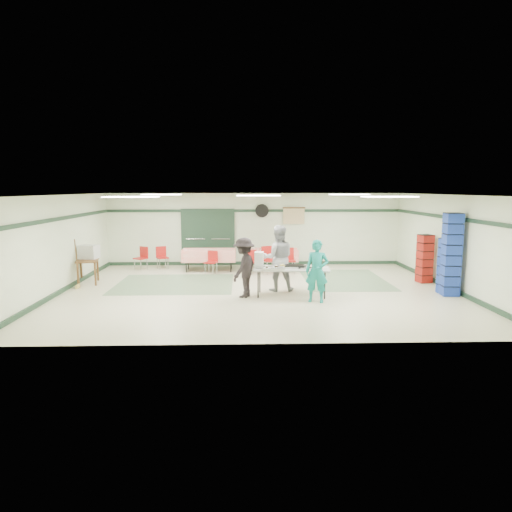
{
  "coord_description": "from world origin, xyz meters",
  "views": [
    {
      "loc": [
        -0.46,
        -12.66,
        2.87
      ],
      "look_at": [
        -0.07,
        -0.3,
        1.04
      ],
      "focal_mm": 32.0,
      "sensor_mm": 36.0,
      "label": 1
    }
  ],
  "objects_px": {
    "crate_stack_red": "(425,259)",
    "crate_stack_blue_b": "(447,266)",
    "serving_table": "(291,269)",
    "chair_c": "(288,258)",
    "office_printer": "(89,252)",
    "printer_table": "(88,262)",
    "chair_loose_a": "(162,255)",
    "chair_d": "(212,260)",
    "volunteer_teal": "(317,271)",
    "chair_a": "(268,257)",
    "volunteer_grey": "(278,258)",
    "chair_loose_b": "(142,256)",
    "chair_b": "(251,259)",
    "crate_stack_blue_a": "(451,255)",
    "dining_table_b": "(209,255)",
    "dining_table_a": "(272,254)",
    "broom": "(77,263)",
    "volunteer_dark": "(244,267)"
  },
  "relations": [
    {
      "from": "volunteer_grey",
      "to": "dining_table_a",
      "type": "bearing_deg",
      "value": -91.59
    },
    {
      "from": "crate_stack_red",
      "to": "office_printer",
      "type": "bearing_deg",
      "value": 178.07
    },
    {
      "from": "office_printer",
      "to": "crate_stack_blue_b",
      "type": "bearing_deg",
      "value": -1.97
    },
    {
      "from": "serving_table",
      "to": "chair_d",
      "type": "distance_m",
      "value": 4.04
    },
    {
      "from": "volunteer_teal",
      "to": "chair_a",
      "type": "distance_m",
      "value": 4.12
    },
    {
      "from": "serving_table",
      "to": "chair_loose_b",
      "type": "height_order",
      "value": "chair_loose_b"
    },
    {
      "from": "chair_loose_a",
      "to": "chair_loose_b",
      "type": "xyz_separation_m",
      "value": [
        -0.66,
        -0.2,
        0.01
      ]
    },
    {
      "from": "office_printer",
      "to": "volunteer_grey",
      "type": "bearing_deg",
      "value": -4.87
    },
    {
      "from": "printer_table",
      "to": "office_printer",
      "type": "relative_size",
      "value": 2.01
    },
    {
      "from": "volunteer_grey",
      "to": "crate_stack_blue_b",
      "type": "height_order",
      "value": "volunteer_grey"
    },
    {
      "from": "chair_loose_b",
      "to": "printer_table",
      "type": "relative_size",
      "value": 0.79
    },
    {
      "from": "dining_table_a",
      "to": "crate_stack_red",
      "type": "xyz_separation_m",
      "value": [
        4.56,
        -2.23,
        0.17
      ]
    },
    {
      "from": "volunteer_grey",
      "to": "chair_loose_b",
      "type": "xyz_separation_m",
      "value": [
        -4.56,
        3.5,
        -0.42
      ]
    },
    {
      "from": "volunteer_dark",
      "to": "office_printer",
      "type": "bearing_deg",
      "value": -89.25
    },
    {
      "from": "crate_stack_blue_b",
      "to": "dining_table_a",
      "type": "bearing_deg",
      "value": 140.45
    },
    {
      "from": "chair_b",
      "to": "printer_table",
      "type": "xyz_separation_m",
      "value": [
        -5.01,
        -1.48,
        0.16
      ]
    },
    {
      "from": "chair_d",
      "to": "crate_stack_blue_a",
      "type": "relative_size",
      "value": 0.35
    },
    {
      "from": "printer_table",
      "to": "chair_loose_a",
      "type": "bearing_deg",
      "value": 42.23
    },
    {
      "from": "chair_a",
      "to": "chair_d",
      "type": "xyz_separation_m",
      "value": [
        -1.93,
        -0.01,
        -0.09
      ]
    },
    {
      "from": "chair_a",
      "to": "chair_d",
      "type": "distance_m",
      "value": 1.93
    },
    {
      "from": "serving_table",
      "to": "volunteer_grey",
      "type": "height_order",
      "value": "volunteer_grey"
    },
    {
      "from": "crate_stack_blue_a",
      "to": "crate_stack_blue_b",
      "type": "xyz_separation_m",
      "value": [
        0.0,
        0.2,
        -0.35
      ]
    },
    {
      "from": "chair_loose_b",
      "to": "broom",
      "type": "relative_size",
      "value": 0.58
    },
    {
      "from": "dining_table_b",
      "to": "printer_table",
      "type": "distance_m",
      "value": 4.09
    },
    {
      "from": "volunteer_teal",
      "to": "chair_c",
      "type": "relative_size",
      "value": 1.83
    },
    {
      "from": "dining_table_a",
      "to": "crate_stack_red",
      "type": "bearing_deg",
      "value": -23.97
    },
    {
      "from": "printer_table",
      "to": "chair_c",
      "type": "bearing_deg",
      "value": 1.13
    },
    {
      "from": "broom",
      "to": "volunteer_teal",
      "type": "bearing_deg",
      "value": -16.09
    },
    {
      "from": "dining_table_b",
      "to": "chair_b",
      "type": "distance_m",
      "value": 1.58
    },
    {
      "from": "crate_stack_blue_a",
      "to": "crate_stack_blue_b",
      "type": "height_order",
      "value": "crate_stack_blue_a"
    },
    {
      "from": "chair_b",
      "to": "chair_loose_b",
      "type": "relative_size",
      "value": 0.97
    },
    {
      "from": "chair_d",
      "to": "crate_stack_blue_b",
      "type": "relative_size",
      "value": 0.51
    },
    {
      "from": "office_printer",
      "to": "crate_stack_blue_a",
      "type": "bearing_deg",
      "value": -3.06
    },
    {
      "from": "volunteer_teal",
      "to": "printer_table",
      "type": "height_order",
      "value": "volunteer_teal"
    },
    {
      "from": "chair_b",
      "to": "crate_stack_blue_a",
      "type": "relative_size",
      "value": 0.36
    },
    {
      "from": "serving_table",
      "to": "chair_c",
      "type": "relative_size",
      "value": 2.41
    },
    {
      "from": "serving_table",
      "to": "volunteer_teal",
      "type": "bearing_deg",
      "value": -44.51
    },
    {
      "from": "chair_loose_b",
      "to": "dining_table_b",
      "type": "bearing_deg",
      "value": 27.38
    },
    {
      "from": "volunteer_teal",
      "to": "office_printer",
      "type": "distance_m",
      "value": 7.12
    },
    {
      "from": "dining_table_b",
      "to": "printer_table",
      "type": "xyz_separation_m",
      "value": [
        -3.54,
        -2.05,
        0.08
      ]
    },
    {
      "from": "chair_c",
      "to": "chair_d",
      "type": "bearing_deg",
      "value": 173.39
    },
    {
      "from": "serving_table",
      "to": "chair_c",
      "type": "distance_m",
      "value": 3.3
    },
    {
      "from": "dining_table_b",
      "to": "chair_c",
      "type": "distance_m",
      "value": 2.8
    },
    {
      "from": "chair_d",
      "to": "crate_stack_red",
      "type": "distance_m",
      "value": 6.84
    },
    {
      "from": "chair_a",
      "to": "chair_d",
      "type": "relative_size",
      "value": 1.19
    },
    {
      "from": "chair_a",
      "to": "chair_d",
      "type": "bearing_deg",
      "value": 158.58
    },
    {
      "from": "volunteer_teal",
      "to": "dining_table_b",
      "type": "bearing_deg",
      "value": 140.84
    },
    {
      "from": "chair_a",
      "to": "chair_loose_a",
      "type": "distance_m",
      "value": 3.93
    },
    {
      "from": "crate_stack_blue_a",
      "to": "broom",
      "type": "relative_size",
      "value": 1.57
    },
    {
      "from": "crate_stack_red",
      "to": "crate_stack_blue_b",
      "type": "relative_size",
      "value": 0.97
    }
  ]
}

